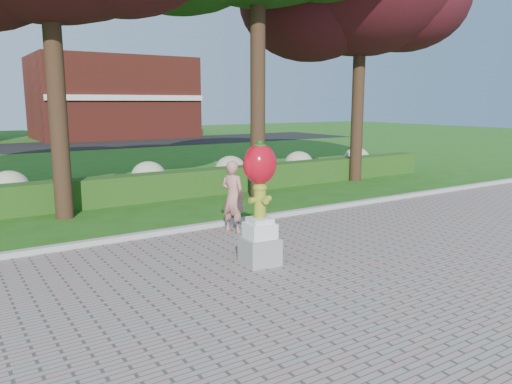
# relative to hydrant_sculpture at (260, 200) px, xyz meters

# --- Properties ---
(ground) EXTENTS (100.00, 100.00, 0.00)m
(ground) POSITION_rel_hydrant_sculpture_xyz_m (-0.08, -0.18, -1.20)
(ground) COLOR #285615
(ground) RESTS_ON ground
(walkway) EXTENTS (40.00, 14.00, 0.04)m
(walkway) POSITION_rel_hydrant_sculpture_xyz_m (-0.08, -4.18, -1.18)
(walkway) COLOR gray
(walkway) RESTS_ON ground
(curb) EXTENTS (40.00, 0.18, 0.15)m
(curb) POSITION_rel_hydrant_sculpture_xyz_m (-0.08, 2.82, -1.13)
(curb) COLOR #ADADA5
(curb) RESTS_ON ground
(lawn_hedge) EXTENTS (24.00, 0.70, 0.80)m
(lawn_hedge) POSITION_rel_hydrant_sculpture_xyz_m (-0.08, 6.82, -0.80)
(lawn_hedge) COLOR #214B15
(lawn_hedge) RESTS_ON ground
(hydrangea_row) EXTENTS (20.10, 1.10, 0.99)m
(hydrangea_row) POSITION_rel_hydrant_sculpture_xyz_m (0.50, 7.82, -0.65)
(hydrangea_row) COLOR tan
(hydrangea_row) RESTS_ON ground
(street) EXTENTS (50.00, 8.00, 0.02)m
(street) POSITION_rel_hydrant_sculpture_xyz_m (-0.08, 27.82, -1.19)
(street) COLOR black
(street) RESTS_ON ground
(building_right) EXTENTS (12.00, 8.00, 6.40)m
(building_right) POSITION_rel_hydrant_sculpture_xyz_m (7.92, 33.82, 2.00)
(building_right) COLOR maroon
(building_right) RESTS_ON ground
(hydrant_sculpture) EXTENTS (0.65, 0.65, 2.20)m
(hydrant_sculpture) POSITION_rel_hydrant_sculpture_xyz_m (0.00, 0.00, 0.00)
(hydrant_sculpture) COLOR gray
(hydrant_sculpture) RESTS_ON walkway
(woman) EXTENTS (0.59, 0.69, 1.60)m
(woman) POSITION_rel_hydrant_sculpture_xyz_m (0.72, 2.16, -0.36)
(woman) COLOR tan
(woman) RESTS_ON walkway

